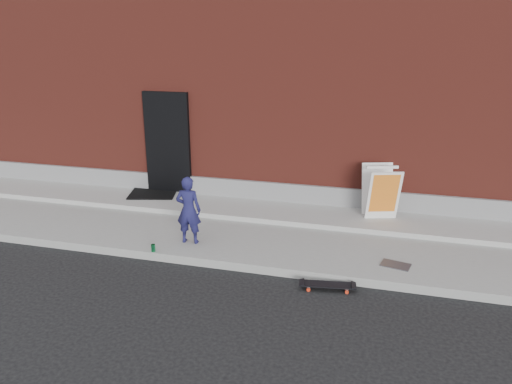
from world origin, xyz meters
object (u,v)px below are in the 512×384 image
(child, at_px, (189,210))
(skateboard, at_px, (328,285))
(pizza_sign, at_px, (381,192))
(soda_can, at_px, (153,248))

(child, bearing_deg, skateboard, 157.76)
(skateboard, distance_m, pizza_sign, 2.92)
(child, xyz_separation_m, soda_can, (-0.46, -0.54, -0.55))
(soda_can, bearing_deg, skateboard, -5.08)
(pizza_sign, bearing_deg, child, -149.12)
(child, distance_m, pizza_sign, 3.80)
(child, relative_size, soda_can, 9.20)
(child, height_order, soda_can, child)
(skateboard, bearing_deg, soda_can, 174.92)
(child, bearing_deg, soda_can, 44.77)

